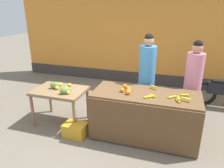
% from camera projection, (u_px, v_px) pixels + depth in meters
% --- Properties ---
extents(ground_plane, '(24.00, 24.00, 0.00)m').
position_uv_depth(ground_plane, '(119.00, 131.00, 4.37)').
color(ground_plane, '#756B5B').
extents(market_wall_back, '(8.38, 0.23, 3.46)m').
position_uv_depth(market_wall_back, '(146.00, 30.00, 6.44)').
color(market_wall_back, orange).
rests_on(market_wall_back, ground).
extents(fruit_stall_counter, '(1.95, 0.86, 0.90)m').
position_uv_depth(fruit_stall_counter, '(145.00, 116.00, 4.06)').
color(fruit_stall_counter, brown).
rests_on(fruit_stall_counter, ground).
extents(side_table_wooden, '(1.06, 0.76, 0.76)m').
position_uv_depth(side_table_wooden, '(60.00, 94.00, 4.50)').
color(side_table_wooden, olive).
rests_on(side_table_wooden, ground).
extents(banana_bunch_pile, '(0.78, 0.58, 0.07)m').
position_uv_depth(banana_bunch_pile, '(168.00, 96.00, 3.73)').
color(banana_bunch_pile, yellow).
rests_on(banana_bunch_pile, fruit_stall_counter).
extents(orange_pile, '(0.21, 0.35, 0.09)m').
position_uv_depth(orange_pile, '(126.00, 89.00, 3.98)').
color(orange_pile, orange).
rests_on(orange_pile, fruit_stall_counter).
extents(mango_papaya_pile, '(0.60, 0.55, 0.14)m').
position_uv_depth(mango_papaya_pile, '(61.00, 88.00, 4.39)').
color(mango_papaya_pile, '#D7CF43').
rests_on(mango_papaya_pile, side_table_wooden).
extents(vendor_woman_blue_shirt, '(0.34, 0.34, 1.90)m').
position_uv_depth(vendor_woman_blue_shirt, '(147.00, 79.00, 4.51)').
color(vendor_woman_blue_shirt, '#33333D').
rests_on(vendor_woman_blue_shirt, ground).
extents(vendor_woman_pink_shirt, '(0.34, 0.34, 1.80)m').
position_uv_depth(vendor_woman_pink_shirt, '(192.00, 84.00, 4.33)').
color(vendor_woman_pink_shirt, '#33333D').
rests_on(vendor_woman_pink_shirt, ground).
extents(parked_motorcycle, '(1.60, 0.18, 0.88)m').
position_uv_depth(parked_motorcycle, '(224.00, 93.00, 5.22)').
color(parked_motorcycle, black).
rests_on(parked_motorcycle, ground).
extents(produce_crate, '(0.46, 0.34, 0.26)m').
position_uv_depth(produce_crate, '(75.00, 130.00, 4.18)').
color(produce_crate, gold).
rests_on(produce_crate, ground).
extents(produce_sack, '(0.35, 0.40, 0.55)m').
position_uv_depth(produce_sack, '(107.00, 100.00, 5.11)').
color(produce_sack, tan).
rests_on(produce_sack, ground).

